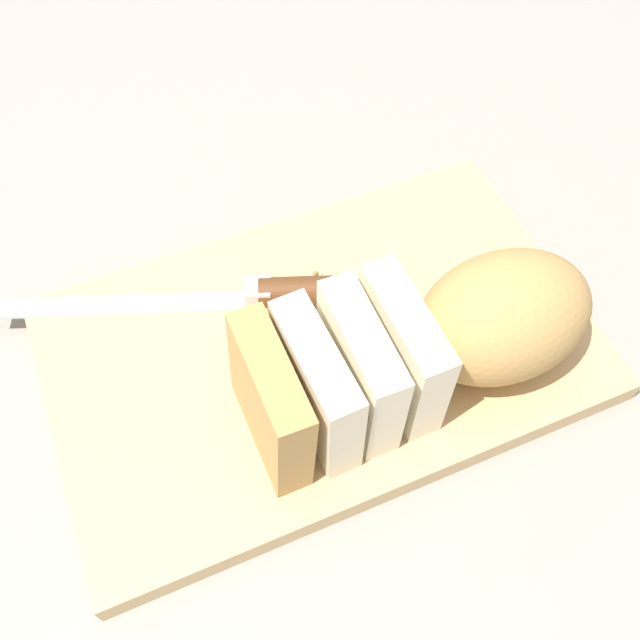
# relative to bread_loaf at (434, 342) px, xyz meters

# --- Properties ---
(ground_plane) EXTENTS (3.00, 3.00, 0.00)m
(ground_plane) POSITION_rel_bread_loaf_xyz_m (0.06, -0.06, -0.07)
(ground_plane) COLOR gray
(cutting_board) EXTENTS (0.40, 0.25, 0.02)m
(cutting_board) POSITION_rel_bread_loaf_xyz_m (0.06, -0.06, -0.06)
(cutting_board) COLOR tan
(cutting_board) RESTS_ON ground_plane
(bread_loaf) EXTENTS (0.25, 0.10, 0.09)m
(bread_loaf) POSITION_rel_bread_loaf_xyz_m (0.00, 0.00, 0.00)
(bread_loaf) COLOR tan
(bread_loaf) RESTS_ON cutting_board
(bread_knife) EXTENTS (0.26, 0.11, 0.02)m
(bread_knife) POSITION_rel_bread_loaf_xyz_m (0.09, -0.11, -0.04)
(bread_knife) COLOR silver
(bread_knife) RESTS_ON cutting_board
(crumb_near_knife) EXTENTS (0.00, 0.00, 0.00)m
(crumb_near_knife) POSITION_rel_bread_loaf_xyz_m (0.04, -0.12, -0.04)
(crumb_near_knife) COLOR #A8753D
(crumb_near_knife) RESTS_ON cutting_board
(crumb_near_loaf) EXTENTS (0.01, 0.01, 0.01)m
(crumb_near_loaf) POSITION_rel_bread_loaf_xyz_m (0.02, -0.10, -0.04)
(crumb_near_loaf) COLOR #A8753D
(crumb_near_loaf) RESTS_ON cutting_board
(crumb_stray_left) EXTENTS (0.00, 0.00, 0.00)m
(crumb_stray_left) POSITION_rel_bread_loaf_xyz_m (0.06, -0.03, -0.04)
(crumb_stray_left) COLOR #A8753D
(crumb_stray_left) RESTS_ON cutting_board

